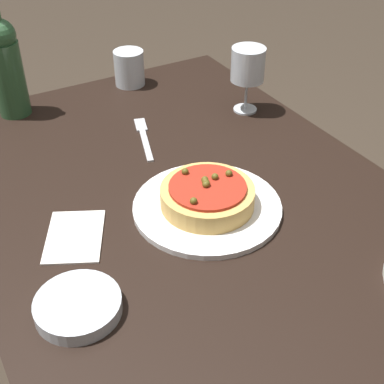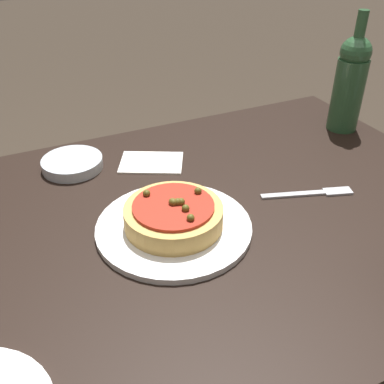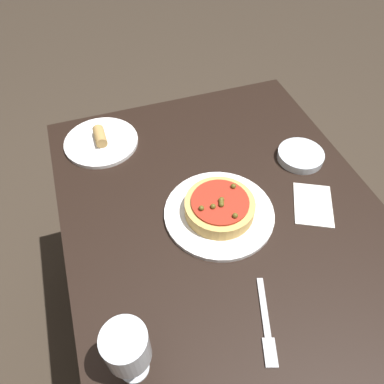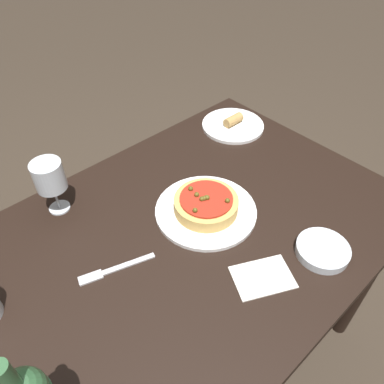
% 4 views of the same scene
% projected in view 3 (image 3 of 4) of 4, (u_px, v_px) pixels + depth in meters
% --- Properties ---
extents(ground_plane, '(14.00, 14.00, 0.00)m').
position_uv_depth(ground_plane, '(219.00, 338.00, 1.53)').
color(ground_plane, '#382D23').
extents(dining_table, '(1.19, 0.84, 0.76)m').
position_uv_depth(dining_table, '(231.00, 255.00, 1.03)').
color(dining_table, black).
rests_on(dining_table, ground_plane).
extents(dinner_plate, '(0.29, 0.29, 0.01)m').
position_uv_depth(dinner_plate, '(219.00, 213.00, 0.99)').
color(dinner_plate, white).
rests_on(dinner_plate, dining_table).
extents(pizza, '(0.18, 0.18, 0.06)m').
position_uv_depth(pizza, '(220.00, 207.00, 0.97)').
color(pizza, tan).
rests_on(pizza, dinner_plate).
extents(wine_glass, '(0.08, 0.08, 0.17)m').
position_uv_depth(wine_glass, '(126.00, 348.00, 0.65)').
color(wine_glass, silver).
rests_on(wine_glass, dining_table).
extents(side_bowl, '(0.14, 0.14, 0.02)m').
position_uv_depth(side_bowl, '(300.00, 156.00, 1.12)').
color(side_bowl, silver).
rests_on(side_bowl, dining_table).
extents(fork, '(0.19, 0.08, 0.00)m').
position_uv_depth(fork, '(266.00, 326.00, 0.80)').
color(fork, '#B7B7BC').
rests_on(fork, dining_table).
extents(side_plate, '(0.23, 0.23, 0.05)m').
position_uv_depth(side_plate, '(101.00, 141.00, 1.17)').
color(side_plate, white).
rests_on(side_plate, dining_table).
extents(paper_napkin, '(0.17, 0.16, 0.00)m').
position_uv_depth(paper_napkin, '(313.00, 205.00, 1.01)').
color(paper_napkin, silver).
rests_on(paper_napkin, dining_table).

